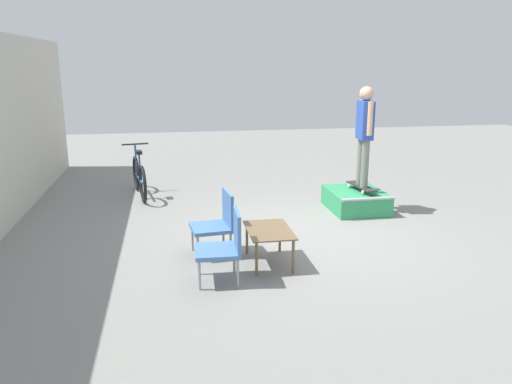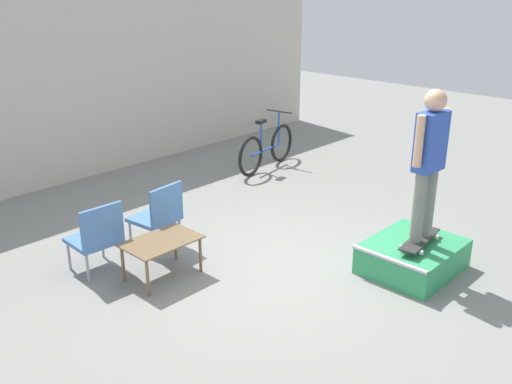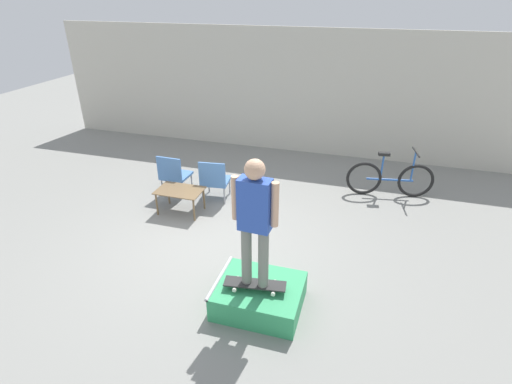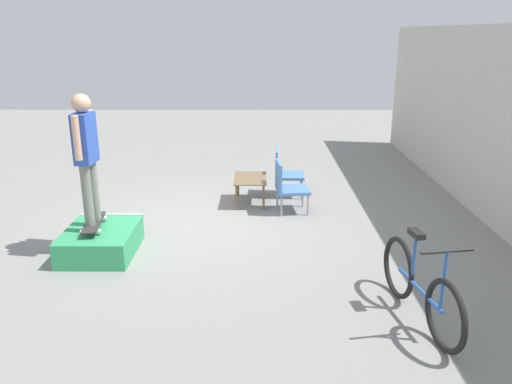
{
  "view_description": "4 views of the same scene",
  "coord_description": "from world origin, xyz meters",
  "px_view_note": "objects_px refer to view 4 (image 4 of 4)",
  "views": [
    {
      "loc": [
        -6.93,
        1.99,
        2.53
      ],
      "look_at": [
        0.19,
        0.73,
        0.66
      ],
      "focal_mm": 35.0,
      "sensor_mm": 36.0,
      "label": 1
    },
    {
      "loc": [
        -4.45,
        -4.0,
        3.24
      ],
      "look_at": [
        0.3,
        0.52,
        0.75
      ],
      "focal_mm": 40.0,
      "sensor_mm": 36.0,
      "label": 2
    },
    {
      "loc": [
        2.25,
        -5.12,
        3.81
      ],
      "look_at": [
        0.55,
        0.57,
        0.75
      ],
      "focal_mm": 28.0,
      "sensor_mm": 36.0,
      "label": 3
    },
    {
      "loc": [
        7.35,
        0.93,
        2.88
      ],
      "look_at": [
        0.52,
        0.88,
        0.69
      ],
      "focal_mm": 35.0,
      "sensor_mm": 36.0,
      "label": 4
    }
  ],
  "objects_px": {
    "patio_chair_left": "(285,171)",
    "person_skater": "(86,149)",
    "skate_ramp_box": "(101,241)",
    "skateboard_on_ramp": "(94,223)",
    "coffee_table": "(250,181)",
    "bicycle": "(420,288)",
    "patio_chair_right": "(287,185)"
  },
  "relations": [
    {
      "from": "patio_chair_left",
      "to": "patio_chair_right",
      "type": "bearing_deg",
      "value": -177.78
    },
    {
      "from": "coffee_table",
      "to": "patio_chair_right",
      "type": "distance_m",
      "value": 0.76
    },
    {
      "from": "patio_chair_right",
      "to": "patio_chair_left",
      "type": "bearing_deg",
      "value": -6.32
    },
    {
      "from": "person_skater",
      "to": "bicycle",
      "type": "relative_size",
      "value": 1.0
    },
    {
      "from": "person_skater",
      "to": "patio_chair_right",
      "type": "height_order",
      "value": "person_skater"
    },
    {
      "from": "skateboard_on_ramp",
      "to": "patio_chair_left",
      "type": "distance_m",
      "value": 3.69
    },
    {
      "from": "coffee_table",
      "to": "skateboard_on_ramp",
      "type": "bearing_deg",
      "value": -44.93
    },
    {
      "from": "skateboard_on_ramp",
      "to": "patio_chair_left",
      "type": "xyz_separation_m",
      "value": [
        -2.52,
        2.69,
        0.04
      ]
    },
    {
      "from": "patio_chair_left",
      "to": "person_skater",
      "type": "bearing_deg",
      "value": 135.25
    },
    {
      "from": "person_skater",
      "to": "patio_chair_left",
      "type": "bearing_deg",
      "value": 136.22
    },
    {
      "from": "person_skater",
      "to": "patio_chair_right",
      "type": "bearing_deg",
      "value": 124.43
    },
    {
      "from": "bicycle",
      "to": "skate_ramp_box",
      "type": "bearing_deg",
      "value": -123.07
    },
    {
      "from": "skate_ramp_box",
      "to": "patio_chair_right",
      "type": "distance_m",
      "value": 3.11
    },
    {
      "from": "skate_ramp_box",
      "to": "skateboard_on_ramp",
      "type": "bearing_deg",
      "value": -111.55
    },
    {
      "from": "person_skater",
      "to": "bicycle",
      "type": "xyz_separation_m",
      "value": [
        1.66,
        3.89,
        -1.07
      ]
    },
    {
      "from": "person_skater",
      "to": "coffee_table",
      "type": "distance_m",
      "value": 3.12
    },
    {
      "from": "skateboard_on_ramp",
      "to": "bicycle",
      "type": "distance_m",
      "value": 4.23
    },
    {
      "from": "coffee_table",
      "to": "person_skater",
      "type": "bearing_deg",
      "value": -44.93
    },
    {
      "from": "skate_ramp_box",
      "to": "skateboard_on_ramp",
      "type": "xyz_separation_m",
      "value": [
        -0.03,
        -0.08,
        0.26
      ]
    },
    {
      "from": "bicycle",
      "to": "skateboard_on_ramp",
      "type": "bearing_deg",
      "value": -123.04
    },
    {
      "from": "skateboard_on_ramp",
      "to": "bicycle",
      "type": "relative_size",
      "value": 0.48
    },
    {
      "from": "skate_ramp_box",
      "to": "patio_chair_right",
      "type": "relative_size",
      "value": 1.31
    },
    {
      "from": "patio_chair_left",
      "to": "bicycle",
      "type": "xyz_separation_m",
      "value": [
        4.18,
        1.2,
        -0.09
      ]
    },
    {
      "from": "skate_ramp_box",
      "to": "bicycle",
      "type": "height_order",
      "value": "bicycle"
    },
    {
      "from": "patio_chair_left",
      "to": "skateboard_on_ramp",
      "type": "bearing_deg",
      "value": 135.25
    },
    {
      "from": "skate_ramp_box",
      "to": "skateboard_on_ramp",
      "type": "relative_size",
      "value": 1.39
    },
    {
      "from": "coffee_table",
      "to": "bicycle",
      "type": "relative_size",
      "value": 0.5
    },
    {
      "from": "skate_ramp_box",
      "to": "patio_chair_left",
      "type": "height_order",
      "value": "patio_chair_left"
    },
    {
      "from": "patio_chair_left",
      "to": "skate_ramp_box",
      "type": "bearing_deg",
      "value": 136.51
    },
    {
      "from": "person_skater",
      "to": "coffee_table",
      "type": "bearing_deg",
      "value": 138.22
    },
    {
      "from": "patio_chair_left",
      "to": "coffee_table",
      "type": "bearing_deg",
      "value": 127.46
    },
    {
      "from": "coffee_table",
      "to": "bicycle",
      "type": "xyz_separation_m",
      "value": [
        3.74,
        1.81,
        -0.03
      ]
    }
  ]
}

